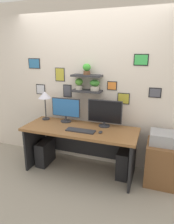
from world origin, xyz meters
TOP-DOWN VIEW (x-y plane):
  - ground_plane at (0.00, 0.00)m, footprint 8.00×8.00m
  - back_wall_assembly at (-0.00, 0.44)m, footprint 4.40×0.24m
  - desk at (0.00, 0.06)m, footprint 1.78×0.68m
  - monitor_left at (-0.33, 0.22)m, footprint 0.50×0.18m
  - monitor_right at (0.33, 0.22)m, footprint 0.55×0.18m
  - keyboard at (0.06, -0.11)m, footprint 0.44×0.14m
  - computer_mouse at (0.36, -0.08)m, footprint 0.06×0.09m
  - desk_lamp at (-0.72, 0.20)m, footprint 0.22×0.22m
  - drawer_cabinet at (1.23, 0.14)m, footprint 0.44×0.50m
  - printer at (1.23, 0.14)m, footprint 0.38×0.34m
  - computer_tower_left at (-0.66, 0.02)m, footprint 0.18×0.40m
  - computer_tower_right at (0.69, 0.12)m, footprint 0.18×0.40m

SIDE VIEW (x-z plane):
  - ground_plane at x=0.00m, z-range 0.00..0.00m
  - computer_tower_left at x=-0.66m, z-range 0.00..0.41m
  - computer_tower_right at x=0.69m, z-range 0.00..0.44m
  - drawer_cabinet at x=1.23m, z-range 0.00..0.62m
  - desk at x=0.00m, z-range 0.17..0.92m
  - printer at x=1.23m, z-range 0.62..0.79m
  - keyboard at x=0.06m, z-range 0.75..0.77m
  - computer_mouse at x=0.36m, z-range 0.75..0.78m
  - monitor_left at x=-0.33m, z-range 0.77..1.17m
  - monitor_right at x=0.33m, z-range 0.76..1.18m
  - desk_lamp at x=-0.72m, z-range 0.91..1.40m
  - back_wall_assembly at x=0.00m, z-range 0.00..2.70m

